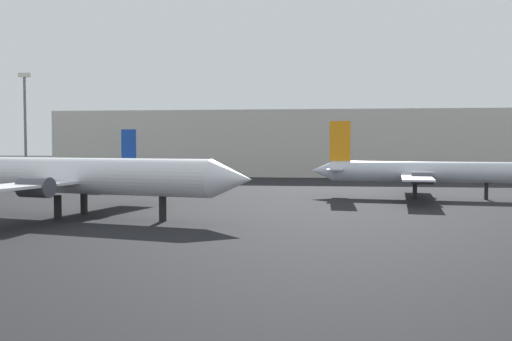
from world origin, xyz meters
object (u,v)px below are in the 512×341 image
Objects in this scene: airplane_on_taxiway at (80,176)px; airplane_far_right at (66,167)px; airplane_far_left at (422,172)px; light_mast_left at (25,120)px.

airplane_far_right is at bearing 129.45° from airplane_on_taxiway.
airplane_far_left is at bearing 45.63° from airplane_on_taxiway.
airplane_far_right is at bearing 172.28° from airplane_far_left.
airplane_on_taxiway is 1.17× the size of airplane_far_left.
airplane_far_left is (34.78, 22.58, -0.52)m from airplane_on_taxiway.
light_mast_left is at bearing 163.61° from airplane_far_left.
airplane_on_taxiway is 63.54m from light_mast_left.
airplane_on_taxiway reaches higher than airplane_far_right.
airplane_far_right is 1.38× the size of light_mast_left.
light_mast_left reaches higher than airplane_far_right.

